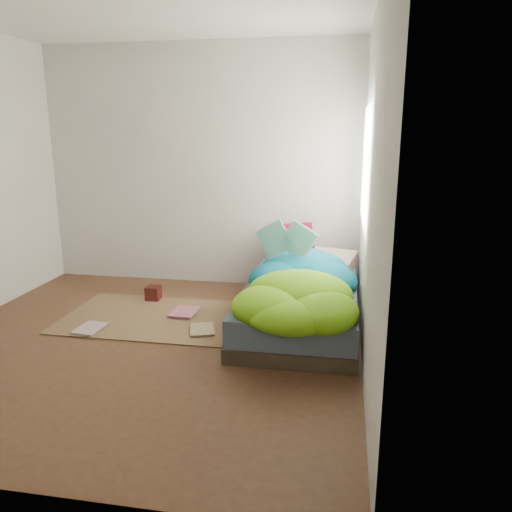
# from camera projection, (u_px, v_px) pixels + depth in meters

# --- Properties ---
(ground) EXTENTS (3.50, 3.50, 0.00)m
(ground) POSITION_uv_depth(u_px,v_px,m) (144.00, 343.00, 4.10)
(ground) COLOR #492C1C
(ground) RESTS_ON ground
(room_walls) EXTENTS (3.54, 3.54, 2.62)m
(room_walls) POSITION_uv_depth(u_px,v_px,m) (134.00, 140.00, 3.70)
(room_walls) COLOR silver
(room_walls) RESTS_ON ground
(bed) EXTENTS (1.00, 2.00, 0.34)m
(bed) POSITION_uv_depth(u_px,v_px,m) (301.00, 303.00, 4.54)
(bed) COLOR #372C1E
(bed) RESTS_ON ground
(duvet) EXTENTS (0.96, 1.84, 0.34)m
(duvet) POSITION_uv_depth(u_px,v_px,m) (299.00, 274.00, 4.24)
(duvet) COLOR #064C6B
(duvet) RESTS_ON bed
(rug) EXTENTS (1.60, 1.10, 0.01)m
(rug) POSITION_uv_depth(u_px,v_px,m) (152.00, 317.00, 4.64)
(rug) COLOR brown
(rug) RESTS_ON ground
(pillow_floral) EXTENTS (0.67, 0.51, 0.13)m
(pillow_floral) POSITION_uv_depth(u_px,v_px,m) (325.00, 260.00, 5.07)
(pillow_floral) COLOR silver
(pillow_floral) RESTS_ON bed
(pillow_magenta) EXTENTS (0.43, 0.33, 0.42)m
(pillow_magenta) POSITION_uv_depth(u_px,v_px,m) (293.00, 244.00, 5.17)
(pillow_magenta) COLOR #4A041D
(pillow_magenta) RESTS_ON bed
(open_book) EXTENTS (0.47, 0.15, 0.28)m
(open_book) POSITION_uv_depth(u_px,v_px,m) (286.00, 229.00, 4.53)
(open_book) COLOR green
(open_book) RESTS_ON duvet
(wooden_box) EXTENTS (0.14, 0.14, 0.14)m
(wooden_box) POSITION_uv_depth(u_px,v_px,m) (153.00, 293.00, 5.09)
(wooden_box) COLOR black
(wooden_box) RESTS_ON rug
(floor_book_a) EXTENTS (0.24, 0.31, 0.02)m
(floor_book_a) POSITION_uv_depth(u_px,v_px,m) (80.00, 327.00, 4.36)
(floor_book_a) COLOR beige
(floor_book_a) RESTS_ON rug
(floor_book_b) EXTENTS (0.23, 0.31, 0.03)m
(floor_book_b) POSITION_uv_depth(u_px,v_px,m) (173.00, 312.00, 4.73)
(floor_book_b) COLOR #C37081
(floor_book_b) RESTS_ON rug
(floor_book_c) EXTENTS (0.29, 0.33, 0.02)m
(floor_book_c) POSITION_uv_depth(u_px,v_px,m) (190.00, 330.00, 4.29)
(floor_book_c) COLOR tan
(floor_book_c) RESTS_ON rug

